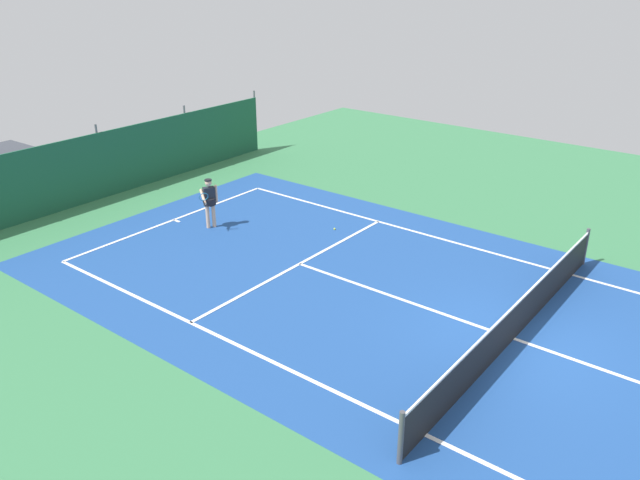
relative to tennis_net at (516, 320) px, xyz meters
The scene contains 7 objects.
ground_plane 0.51m from the tennis_net, ahead, with size 36.00×36.00×0.00m, color #387A4C.
court_surface 0.51m from the tennis_net, ahead, with size 11.02×26.60×0.01m.
tennis_net is the anchor object (origin of this frame).
back_fence 16.16m from the tennis_net, 90.00° to the left, with size 16.30×0.98×2.70m.
tennis_player 10.44m from the tennis_net, 88.13° to the left, with size 0.86×0.62×1.64m.
tennis_ball_near_player 7.62m from the tennis_net, 69.60° to the left, with size 0.07×0.07×0.07m, color #CCDB33.
parked_car 19.05m from the tennis_net, 95.43° to the left, with size 2.13×4.26×1.68m.
Camera 1 is at (-12.56, -4.16, 7.97)m, focal length 35.66 mm.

